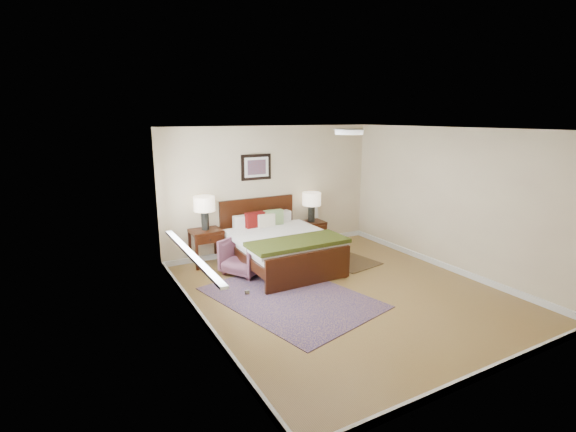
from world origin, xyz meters
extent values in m
plane|color=olive|center=(0.00, 0.00, 0.00)|extent=(5.00, 5.00, 0.00)
cube|color=beige|center=(0.00, 2.50, 1.25)|extent=(4.50, 0.04, 2.50)
cube|color=beige|center=(0.00, -2.50, 1.25)|extent=(4.50, 0.04, 2.50)
cube|color=beige|center=(-2.25, 0.00, 1.25)|extent=(0.04, 5.00, 2.50)
cube|color=beige|center=(2.25, 0.00, 1.25)|extent=(0.04, 5.00, 2.50)
cube|color=white|center=(0.00, 0.00, 2.50)|extent=(4.50, 5.00, 0.02)
cube|color=silver|center=(-2.23, 0.70, 1.40)|extent=(0.02, 2.72, 1.32)
cube|color=silver|center=(-2.21, 0.70, 1.40)|extent=(0.01, 2.60, 1.20)
cube|color=silver|center=(-2.18, 0.70, 0.77)|extent=(0.10, 2.72, 0.04)
cube|color=silver|center=(-2.23, -1.75, 1.09)|extent=(0.01, 1.00, 2.18)
cube|color=brown|center=(-2.23, -1.75, 1.05)|extent=(0.01, 0.90, 2.10)
cylinder|color=#999999|center=(-2.20, -1.37, 1.00)|extent=(0.04, 0.04, 0.04)
cylinder|color=white|center=(0.00, 0.00, 2.46)|extent=(0.40, 0.40, 0.07)
cylinder|color=beige|center=(0.00, 0.00, 2.50)|extent=(0.44, 0.44, 0.01)
cube|color=#331307|center=(-0.34, 2.46, 0.57)|extent=(1.57, 0.06, 1.10)
cube|color=#331307|center=(-0.34, 0.48, 0.29)|extent=(1.57, 0.06, 0.55)
cube|color=#331307|center=(-1.08, 1.47, 0.31)|extent=(0.06, 1.96, 0.18)
cube|color=#331307|center=(0.40, 1.47, 0.31)|extent=(0.06, 1.96, 0.18)
cube|color=silver|center=(-0.34, 1.47, 0.44)|extent=(1.47, 1.94, 0.22)
cube|color=silver|center=(-0.34, 1.37, 0.59)|extent=(1.65, 1.71, 0.10)
cube|color=#3F4012|center=(-0.34, 0.84, 0.64)|extent=(1.69, 0.70, 0.07)
cube|color=silver|center=(-0.68, 2.22, 0.72)|extent=(0.49, 0.18, 0.25)
cube|color=silver|center=(0.00, 2.22, 0.72)|extent=(0.49, 0.18, 0.25)
cube|color=#550B09|center=(-0.55, 2.10, 0.76)|extent=(0.38, 0.17, 0.31)
cube|color=#6E884E|center=(-0.16, 2.10, 0.76)|extent=(0.38, 0.16, 0.31)
cube|color=beige|center=(-0.36, 2.02, 0.74)|extent=(0.34, 0.13, 0.27)
cube|color=black|center=(-0.34, 2.48, 1.72)|extent=(0.62, 0.03, 0.50)
cube|color=silver|center=(-0.34, 2.46, 1.72)|extent=(0.50, 0.01, 0.38)
cube|color=#A52D23|center=(-0.34, 2.44, 1.72)|extent=(0.38, 0.01, 0.28)
cube|color=#331307|center=(-1.47, 2.27, 0.64)|extent=(0.55, 0.50, 0.05)
cube|color=#331307|center=(-1.71, 2.05, 0.31)|extent=(0.05, 0.05, 0.62)
cube|color=#331307|center=(-1.22, 2.05, 0.31)|extent=(0.05, 0.05, 0.62)
cube|color=#331307|center=(-1.71, 2.49, 0.31)|extent=(0.05, 0.05, 0.62)
cube|color=#331307|center=(-1.22, 2.49, 0.31)|extent=(0.05, 0.05, 0.62)
cube|color=#331307|center=(-1.47, 2.04, 0.54)|extent=(0.49, 0.03, 0.14)
cube|color=#331307|center=(0.81, 2.27, 0.51)|extent=(0.54, 0.41, 0.05)
cube|color=#331307|center=(0.57, 2.10, 0.25)|extent=(0.05, 0.05, 0.49)
cube|color=#331307|center=(1.05, 2.10, 0.25)|extent=(0.05, 0.05, 0.49)
cube|color=#331307|center=(0.57, 2.44, 0.25)|extent=(0.05, 0.05, 0.49)
cube|color=#331307|center=(1.05, 2.44, 0.25)|extent=(0.05, 0.05, 0.49)
cube|color=#331307|center=(0.81, 2.08, 0.41)|extent=(0.48, 0.03, 0.14)
cube|color=#331307|center=(0.81, 2.27, 0.14)|extent=(0.48, 0.35, 0.03)
cube|color=black|center=(0.81, 2.27, 0.17)|extent=(0.20, 0.25, 0.03)
cube|color=black|center=(0.81, 2.27, 0.20)|extent=(0.20, 0.25, 0.03)
cube|color=black|center=(0.81, 2.27, 0.24)|extent=(0.20, 0.25, 0.03)
cylinder|color=black|center=(-1.47, 2.27, 0.83)|extent=(0.14, 0.14, 0.32)
cylinder|color=black|center=(-1.47, 2.27, 1.01)|extent=(0.02, 0.02, 0.06)
cylinder|color=#F9E2BE|center=(-1.47, 2.27, 1.15)|extent=(0.38, 0.38, 0.26)
cylinder|color=black|center=(0.81, 2.27, 0.70)|extent=(0.14, 0.14, 0.32)
cylinder|color=black|center=(0.81, 2.27, 0.88)|extent=(0.02, 0.02, 0.06)
cylinder|color=#F9E2BE|center=(0.81, 2.27, 1.02)|extent=(0.38, 0.38, 0.26)
imported|color=brown|center=(-1.03, 1.50, 0.32)|extent=(0.94, 0.93, 0.63)
cube|color=#0D0F44|center=(-0.83, 0.23, 0.01)|extent=(2.33, 2.87, 0.01)
cube|color=black|center=(0.90, 1.23, 0.01)|extent=(1.03, 1.37, 0.01)
camera|label=1|loc=(-3.67, -4.88, 2.67)|focal=26.00mm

